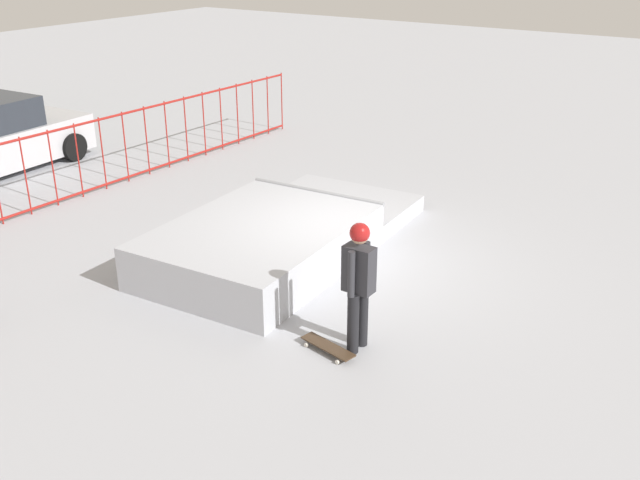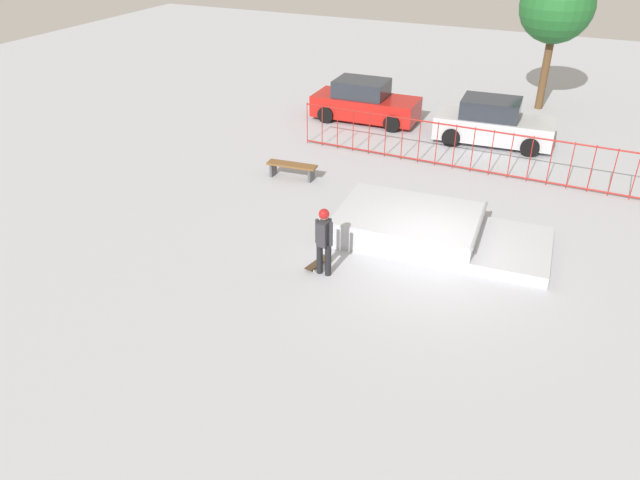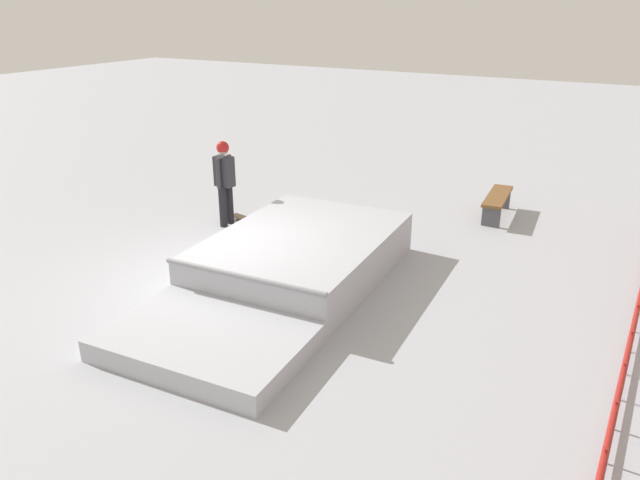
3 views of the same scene
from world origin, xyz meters
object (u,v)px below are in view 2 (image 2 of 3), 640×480
object	(u,v)px
park_bench	(292,168)
parked_car_red	(365,102)
skateboard	(317,263)
skate_ramp	(426,229)
skater	(324,237)
parked_car_silver	(493,123)
distant_tree	(557,6)

from	to	relation	value
park_bench	parked_car_red	bearing A→B (deg)	89.24
skateboard	park_bench	size ratio (longest dim) A/B	0.51
skate_ramp	skater	distance (m)	3.20
skateboard	parked_car_silver	xyz separation A→B (m)	(2.24, 10.18, 0.65)
skater	distant_tree	size ratio (longest dim) A/B	0.31
skater	distant_tree	bearing A→B (deg)	169.77
skater	parked_car_red	xyz separation A→B (m)	(-3.11, 10.86, -0.28)
skateboard	park_bench	distance (m)	5.28
skater	skateboard	xyz separation A→B (m)	(-0.29, 0.26, -0.93)
skate_ramp	skateboard	xyz separation A→B (m)	(-2.04, -2.33, -0.24)
skate_ramp	parked_car_silver	distance (m)	7.86
skater	distant_tree	world-z (taller)	distant_tree
skate_ramp	park_bench	size ratio (longest dim) A/B	3.41
skate_ramp	distant_tree	bearing A→B (deg)	80.83
skate_ramp	parked_car_silver	xyz separation A→B (m)	(0.21, 7.85, 0.41)
park_bench	skate_ramp	bearing A→B (deg)	-22.70
parked_car_red	distant_tree	world-z (taller)	distant_tree
skate_ramp	parked_car_red	xyz separation A→B (m)	(-4.86, 8.27, 0.41)
skater	parked_car_red	distance (m)	11.30
parked_car_red	skater	bearing A→B (deg)	-75.42
skateboard	parked_car_red	size ratio (longest dim) A/B	0.20
parked_car_silver	skateboard	bearing A→B (deg)	-105.85
parked_car_red	distant_tree	xyz separation A→B (m)	(6.13, 4.48, 3.33)
distant_tree	skateboard	bearing A→B (deg)	-102.38
skater	park_bench	world-z (taller)	skater
skater	parked_car_red	bearing A→B (deg)	-163.12
skateboard	park_bench	xyz separation A→B (m)	(-2.90, 4.40, 0.28)
skateboard	distant_tree	size ratio (longest dim) A/B	0.15
skater	skateboard	size ratio (longest dim) A/B	2.09
skate_ramp	parked_car_silver	size ratio (longest dim) A/B	1.32
parked_car_silver	distant_tree	size ratio (longest dim) A/B	0.76
park_bench	distant_tree	size ratio (longest dim) A/B	0.30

